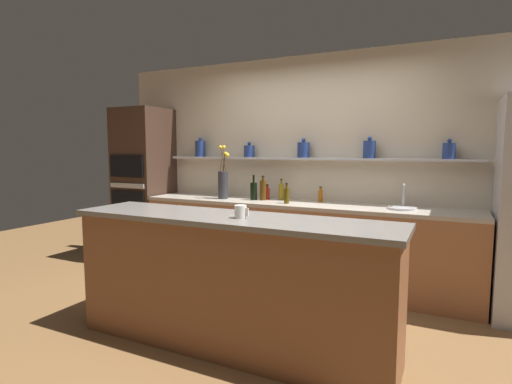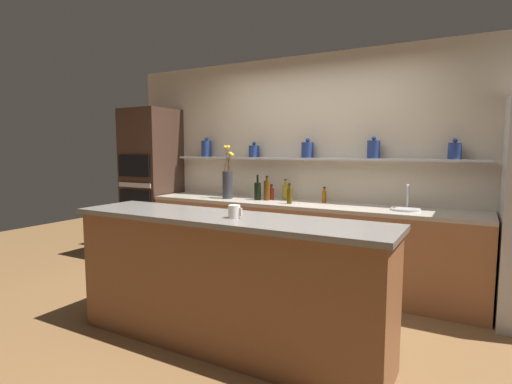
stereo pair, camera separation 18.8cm
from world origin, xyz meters
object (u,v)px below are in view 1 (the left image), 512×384
object	(u,v)px
oven_tower	(144,185)
bottle_wine_5	(254,191)
bottle_sauce_4	(267,193)
bottle_spirit_3	(263,190)
bottle_oil_2	(287,195)
bottle_oil_1	(281,191)
sink_fixture	(402,207)
coffee_mug	(241,212)
flower_vase	(223,182)
bottle_sauce_0	(320,195)

from	to	relation	value
oven_tower	bottle_wine_5	bearing A→B (deg)	0.14
bottle_sauce_4	bottle_spirit_3	bearing A→B (deg)	-104.56
bottle_oil_2	bottle_sauce_4	size ratio (longest dim) A/B	1.25
bottle_oil_1	bottle_sauce_4	size ratio (longest dim) A/B	1.36
bottle_spirit_3	sink_fixture	bearing A→B (deg)	-0.98
oven_tower	bottle_spirit_3	world-z (taller)	oven_tower
bottle_wine_5	coffee_mug	world-z (taller)	bottle_wine_5
bottle_oil_1	bottle_wine_5	distance (m)	0.33
bottle_oil_1	bottle_sauce_4	xyz separation A→B (m)	(-0.15, -0.06, -0.02)
bottle_wine_5	bottle_spirit_3	bearing A→B (deg)	18.25
sink_fixture	bottle_spirit_3	world-z (taller)	bottle_spirit_3
flower_vase	bottle_wine_5	distance (m)	0.40
bottle_sauce_4	bottle_oil_2	bearing A→B (deg)	-34.18
bottle_sauce_0	bottle_sauce_4	distance (m)	0.64
oven_tower	sink_fixture	size ratio (longest dim) A/B	7.32
flower_vase	bottle_spirit_3	xyz separation A→B (m)	(0.49, 0.08, -0.08)
flower_vase	bottle_sauce_4	world-z (taller)	flower_vase
bottle_oil_1	bottle_sauce_4	bearing A→B (deg)	-157.97
oven_tower	flower_vase	size ratio (longest dim) A/B	3.19
bottle_oil_2	bottle_sauce_0	bearing A→B (deg)	43.98
bottle_oil_2	bottle_sauce_4	distance (m)	0.41
bottle_sauce_0	bottle_spirit_3	size ratio (longest dim) A/B	0.61
sink_fixture	bottle_wine_5	xyz separation A→B (m)	(-1.66, -0.01, 0.08)
oven_tower	bottle_oil_1	world-z (taller)	oven_tower
sink_fixture	bottle_oil_2	world-z (taller)	sink_fixture
bottle_oil_2	bottle_sauce_4	bearing A→B (deg)	145.82
bottle_oil_1	bottle_oil_2	bearing A→B (deg)	-57.86
sink_fixture	bottle_sauce_4	world-z (taller)	sink_fixture
bottle_oil_1	oven_tower	bearing A→B (deg)	-174.71
bottle_sauce_4	bottle_wine_5	distance (m)	0.17
coffee_mug	bottle_oil_2	bearing A→B (deg)	99.76
bottle_sauce_0	coffee_mug	xyz separation A→B (m)	(-0.03, -1.85, 0.07)
bottle_sauce_0	oven_tower	bearing A→B (deg)	-175.82
flower_vase	coffee_mug	xyz separation A→B (m)	(1.12, -1.63, -0.05)
bottle_spirit_3	coffee_mug	bearing A→B (deg)	-69.93
bottle_sauce_4	flower_vase	bearing A→B (deg)	-162.33
bottle_oil_1	sink_fixture	bearing A→B (deg)	-6.93
bottle_sauce_0	bottle_oil_2	distance (m)	0.42
bottle_sauce_0	coffee_mug	world-z (taller)	coffee_mug
flower_vase	bottle_spirit_3	bearing A→B (deg)	9.75
sink_fixture	coffee_mug	bearing A→B (deg)	-118.81
bottle_oil_1	coffee_mug	distance (m)	1.91
bottle_oil_2	bottle_wine_5	xyz separation A→B (m)	(-0.46, 0.12, 0.02)
bottle_oil_1	bottle_wine_5	xyz separation A→B (m)	(-0.28, -0.18, 0.01)
sink_fixture	bottle_oil_1	world-z (taller)	sink_fixture
oven_tower	coffee_mug	bearing A→B (deg)	-34.94
sink_fixture	bottle_sauce_0	bearing A→B (deg)	169.59
oven_tower	bottle_wine_5	xyz separation A→B (m)	(1.67, 0.00, 0.00)
oven_tower	bottle_sauce_4	world-z (taller)	oven_tower
bottle_sauce_0	bottle_oil_1	bearing A→B (deg)	179.69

